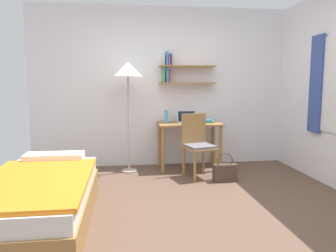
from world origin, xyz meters
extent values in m
plane|color=brown|center=(0.00, 0.00, 0.00)|extent=(5.28, 5.28, 0.00)
cube|color=white|center=(0.00, 2.02, 1.30)|extent=(4.40, 0.05, 2.60)
cube|color=#9E703D|center=(0.33, 1.89, 1.37)|extent=(0.91, 0.22, 0.02)
cube|color=#4CA856|center=(-0.06, 1.92, 1.47)|extent=(0.03, 0.14, 0.19)
cube|color=#3384C6|center=(-0.01, 1.91, 1.50)|extent=(0.04, 0.16, 0.23)
cube|color=#D13D38|center=(0.03, 1.93, 1.48)|extent=(0.02, 0.12, 0.21)
cube|color=#9E703D|center=(0.33, 1.89, 1.64)|extent=(0.91, 0.22, 0.02)
cube|color=silver|center=(-0.06, 1.93, 1.73)|extent=(0.03, 0.13, 0.16)
cube|color=#3384C6|center=(-0.01, 1.90, 1.76)|extent=(0.02, 0.18, 0.22)
cube|color=purple|center=(0.02, 1.90, 1.75)|extent=(0.02, 0.18, 0.19)
cube|color=#333338|center=(0.05, 1.93, 1.74)|extent=(0.03, 0.13, 0.18)
cube|color=#384C93|center=(1.96, 0.89, 1.35)|extent=(0.03, 0.28, 1.35)
cube|color=#9E703D|center=(-1.54, -0.19, 0.14)|extent=(0.96, 1.93, 0.28)
cube|color=silver|center=(-1.54, -0.19, 0.36)|extent=(0.93, 1.87, 0.16)
cube|color=orange|center=(-1.54, -0.31, 0.46)|extent=(0.98, 1.58, 0.04)
cube|color=white|center=(-1.54, 0.56, 0.49)|extent=(0.68, 0.28, 0.10)
cube|color=#9E703D|center=(0.33, 1.70, 0.72)|extent=(1.01, 0.54, 0.03)
cylinder|color=#9E703D|center=(-0.13, 1.48, 0.35)|extent=(0.06, 0.06, 0.71)
cylinder|color=#9E703D|center=(0.78, 1.48, 0.35)|extent=(0.06, 0.06, 0.71)
cylinder|color=#9E703D|center=(-0.13, 1.92, 0.35)|extent=(0.06, 0.06, 0.71)
cylinder|color=#9E703D|center=(0.78, 1.92, 0.35)|extent=(0.06, 0.06, 0.71)
cube|color=#9E703D|center=(0.37, 1.15, 0.44)|extent=(0.50, 0.52, 0.03)
cube|color=slate|center=(0.37, 1.15, 0.47)|extent=(0.46, 0.48, 0.04)
cube|color=#9E703D|center=(0.32, 1.33, 0.70)|extent=(0.38, 0.14, 0.44)
cylinder|color=#9E703D|center=(0.26, 0.93, 0.21)|extent=(0.04, 0.04, 0.42)
cylinder|color=#9E703D|center=(0.58, 1.02, 0.21)|extent=(0.04, 0.04, 0.42)
cylinder|color=#9E703D|center=(0.16, 1.27, 0.21)|extent=(0.04, 0.04, 0.42)
cylinder|color=#9E703D|center=(0.48, 1.36, 0.21)|extent=(0.04, 0.04, 0.42)
cylinder|color=#B2A893|center=(-0.64, 1.60, 0.01)|extent=(0.24, 0.24, 0.02)
cylinder|color=#B2A893|center=(-0.64, 1.60, 0.75)|extent=(0.03, 0.03, 1.44)
cone|color=silver|center=(-0.64, 1.60, 1.58)|extent=(0.44, 0.44, 0.22)
cube|color=#B7BABF|center=(0.29, 1.68, 0.74)|extent=(0.31, 0.21, 0.01)
cube|color=#B7BABF|center=(0.29, 1.76, 0.84)|extent=(0.31, 0.06, 0.19)
cube|color=black|center=(0.29, 1.75, 0.84)|extent=(0.27, 0.05, 0.16)
cylinder|color=#4C99DB|center=(-0.04, 1.71, 0.84)|extent=(0.06, 0.06, 0.21)
cube|color=#4CA856|center=(0.65, 1.74, 0.75)|extent=(0.17, 0.21, 0.03)
cube|color=#3384C6|center=(0.63, 1.73, 0.77)|extent=(0.16, 0.21, 0.02)
cube|color=#4C382D|center=(0.68, 0.91, 0.12)|extent=(0.33, 0.12, 0.24)
torus|color=#4C382D|center=(0.68, 0.91, 0.29)|extent=(0.22, 0.02, 0.22)
camera|label=1|loc=(-0.70, -3.39, 1.36)|focal=34.92mm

